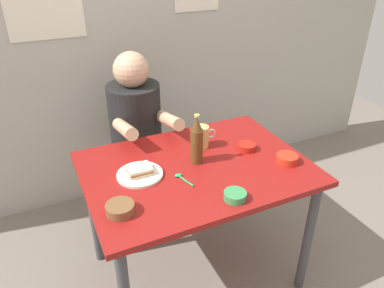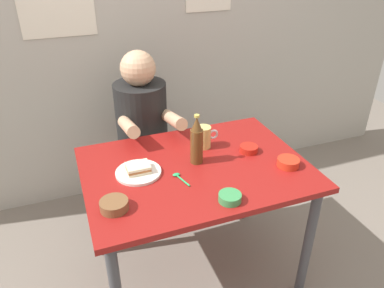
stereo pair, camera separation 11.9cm
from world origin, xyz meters
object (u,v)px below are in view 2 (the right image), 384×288
stool (146,171)px  plate_orange (138,172)px  person_seated (142,116)px  sandwich (138,168)px  beer_mug (204,137)px  sauce_bowl_chili (288,162)px  beer_bottle (197,141)px  dining_table (195,182)px

stool → plate_orange: plate_orange is taller
person_seated → sandwich: size_ratio=6.54×
beer_mug → sandwich: bearing=-161.7°
plate_orange → beer_mug: 0.42m
person_seated → sauce_bowl_chili: bearing=-54.7°
sandwich → beer_mug: size_ratio=0.87×
beer_mug → sauce_bowl_chili: beer_mug is taller
person_seated → beer_mug: bearing=-63.0°
beer_mug → sauce_bowl_chili: size_ratio=1.15×
stool → beer_bottle: beer_bottle is taller
person_seated → stool: bearing=90.0°
dining_table → plate_orange: (-0.28, 0.04, 0.10)m
sandwich → beer_bottle: 0.31m
dining_table → sauce_bowl_chili: sauce_bowl_chili is taller
beer_mug → sauce_bowl_chili: bearing=-45.5°
person_seated → sandwich: (-0.16, -0.58, 0.01)m
stool → person_seated: person_seated is taller
person_seated → plate_orange: size_ratio=3.27×
dining_table → beer_mug: beer_mug is taller
stool → plate_orange: size_ratio=2.05×
dining_table → beer_bottle: (0.02, 0.04, 0.21)m
beer_bottle → beer_mug: bearing=54.5°
dining_table → beer_mug: bearing=56.0°
stool → beer_bottle: 0.79m
dining_table → person_seated: person_seated is taller
person_seated → dining_table: bearing=-79.1°
stool → sauce_bowl_chili: bearing=-55.1°
beer_mug → stool: bearing=116.4°
beer_bottle → sauce_bowl_chili: (0.41, -0.20, -0.10)m
person_seated → sandwich: person_seated is taller
plate_orange → dining_table: bearing=-7.2°
plate_orange → beer_mug: size_ratio=1.75×
person_seated → sandwich: bearing=-105.5°
dining_table → beer_bottle: size_ratio=4.20×
beer_mug → sauce_bowl_chili: 0.46m
beer_bottle → sauce_bowl_chili: 0.47m
stool → beer_mug: 0.69m
stool → sauce_bowl_chili: (0.55, -0.79, 0.41)m
person_seated → sauce_bowl_chili: 0.95m
dining_table → sauce_bowl_chili: (0.43, -0.16, 0.12)m
plate_orange → sauce_bowl_chili: (0.71, -0.19, 0.02)m
dining_table → stool: dining_table is taller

